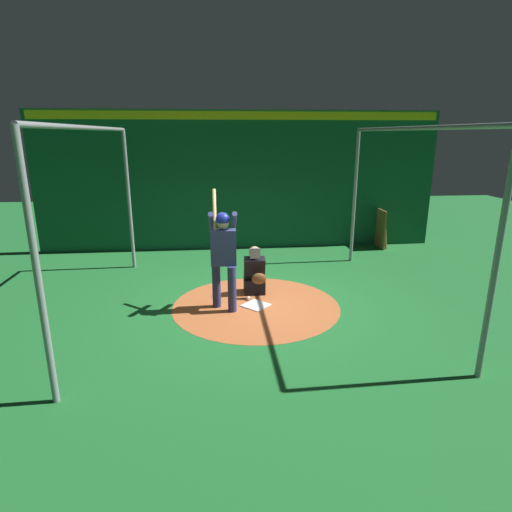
# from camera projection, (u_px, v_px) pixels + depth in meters

# --- Properties ---
(ground_plane) EXTENTS (26.62, 26.62, 0.00)m
(ground_plane) POSITION_uv_depth(u_px,v_px,m) (256.00, 306.00, 7.72)
(ground_plane) COLOR #1E6B2D
(dirt_circle) EXTENTS (3.05, 3.05, 0.01)m
(dirt_circle) POSITION_uv_depth(u_px,v_px,m) (256.00, 306.00, 7.72)
(dirt_circle) COLOR #B76033
(dirt_circle) RESTS_ON ground
(home_plate) EXTENTS (0.59, 0.59, 0.01)m
(home_plate) POSITION_uv_depth(u_px,v_px,m) (256.00, 305.00, 7.72)
(home_plate) COLOR white
(home_plate) RESTS_ON dirt_circle
(batter) EXTENTS (0.68, 0.49, 2.10)m
(batter) POSITION_uv_depth(u_px,v_px,m) (223.00, 251.00, 7.30)
(batter) COLOR navy
(batter) RESTS_ON ground
(catcher) EXTENTS (0.58, 0.40, 0.96)m
(catcher) POSITION_uv_depth(u_px,v_px,m) (255.00, 275.00, 8.23)
(catcher) COLOR black
(catcher) RESTS_ON ground
(back_wall) EXTENTS (0.22, 10.62, 3.63)m
(back_wall) POSITION_uv_depth(u_px,v_px,m) (240.00, 181.00, 11.22)
(back_wall) COLOR #145133
(back_wall) RESTS_ON ground
(cage_frame) EXTENTS (5.32, 5.34, 3.15)m
(cage_frame) POSITION_uv_depth(u_px,v_px,m) (256.00, 187.00, 7.12)
(cage_frame) COLOR gray
(cage_frame) RESTS_ON ground
(bat_rack) EXTENTS (0.94, 0.19, 1.05)m
(bat_rack) POSITION_uv_depth(u_px,v_px,m) (379.00, 229.00, 11.72)
(bat_rack) COLOR olive
(bat_rack) RESTS_ON ground
(baseball_0) EXTENTS (0.07, 0.07, 0.07)m
(baseball_0) POSITION_uv_depth(u_px,v_px,m) (248.00, 298.00, 7.96)
(baseball_0) COLOR white
(baseball_0) RESTS_ON dirt_circle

